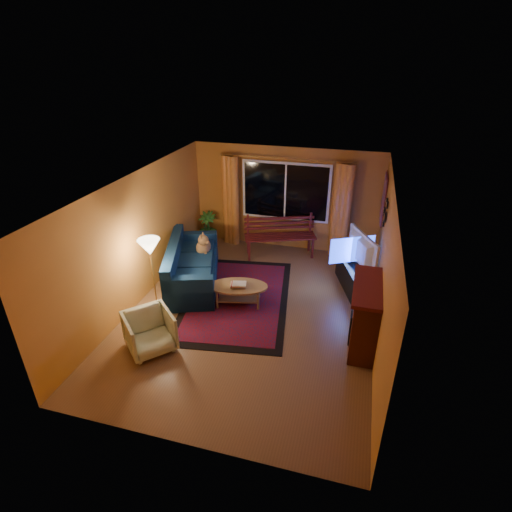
% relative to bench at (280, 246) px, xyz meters
% --- Properties ---
extents(floor, '(4.50, 6.00, 0.02)m').
position_rel_bench_xyz_m(floor, '(-0.01, -2.44, -0.26)').
color(floor, brown).
rests_on(floor, ground).
extents(ceiling, '(4.50, 6.00, 0.02)m').
position_rel_bench_xyz_m(ceiling, '(-0.01, -2.44, 2.26)').
color(ceiling, white).
rests_on(ceiling, ground).
extents(wall_back, '(4.50, 0.02, 2.50)m').
position_rel_bench_xyz_m(wall_back, '(-0.01, 0.57, 1.00)').
color(wall_back, '#C47C31').
rests_on(wall_back, ground).
extents(wall_left, '(0.02, 6.00, 2.50)m').
position_rel_bench_xyz_m(wall_left, '(-2.27, -2.44, 1.00)').
color(wall_left, '#C47C31').
rests_on(wall_left, ground).
extents(wall_right, '(0.02, 6.00, 2.50)m').
position_rel_bench_xyz_m(wall_right, '(2.25, -2.44, 1.00)').
color(wall_right, '#C47C31').
rests_on(wall_right, ground).
extents(window, '(2.00, 0.02, 1.30)m').
position_rel_bench_xyz_m(window, '(-0.01, 0.51, 1.20)').
color(window, black).
rests_on(window, wall_back).
extents(curtain_rod, '(3.20, 0.03, 0.03)m').
position_rel_bench_xyz_m(curtain_rod, '(-0.01, 0.46, 2.00)').
color(curtain_rod, '#BF8C3F').
rests_on(curtain_rod, wall_back).
extents(curtain_left, '(0.36, 0.36, 2.24)m').
position_rel_bench_xyz_m(curtain_left, '(-1.36, 0.44, 0.87)').
color(curtain_left, orange).
rests_on(curtain_left, ground).
extents(curtain_right, '(0.36, 0.36, 2.24)m').
position_rel_bench_xyz_m(curtain_right, '(1.34, 0.44, 0.87)').
color(curtain_right, orange).
rests_on(curtain_right, ground).
extents(bench, '(1.75, 1.05, 0.50)m').
position_rel_bench_xyz_m(bench, '(0.00, 0.00, 0.00)').
color(bench, '#4B1211').
rests_on(bench, ground).
extents(potted_plant, '(0.47, 0.47, 0.83)m').
position_rel_bench_xyz_m(potted_plant, '(-1.94, 0.23, 0.16)').
color(potted_plant, '#235B1E').
rests_on(potted_plant, ground).
extents(sofa, '(1.62, 2.42, 0.91)m').
position_rel_bench_xyz_m(sofa, '(-1.50, -1.73, 0.20)').
color(sofa, '#0C2547').
rests_on(sofa, ground).
extents(dog, '(0.45, 0.56, 0.54)m').
position_rel_bench_xyz_m(dog, '(-1.45, -1.23, 0.46)').
color(dog, '#9C7145').
rests_on(dog, sofa).
extents(armchair, '(0.99, 1.00, 0.75)m').
position_rel_bench_xyz_m(armchair, '(-1.34, -3.89, 0.12)').
color(armchair, beige).
rests_on(armchair, ground).
extents(floor_lamp, '(0.26, 0.26, 1.49)m').
position_rel_bench_xyz_m(floor_lamp, '(-1.78, -2.85, 0.49)').
color(floor_lamp, '#BF8C3F').
rests_on(floor_lamp, ground).
extents(rug, '(2.47, 3.46, 0.02)m').
position_rel_bench_xyz_m(rug, '(-0.42, -2.09, -0.24)').
color(rug, maroon).
rests_on(rug, ground).
extents(coffee_table, '(1.36, 1.36, 0.41)m').
position_rel_bench_xyz_m(coffee_table, '(-0.34, -2.24, -0.04)').
color(coffee_table, '#9E7949').
rests_on(coffee_table, ground).
extents(tv_console, '(0.83, 1.35, 0.53)m').
position_rel_bench_xyz_m(tv_console, '(1.80, -1.03, 0.02)').
color(tv_console, black).
rests_on(tv_console, ground).
extents(television, '(0.69, 1.12, 0.68)m').
position_rel_bench_xyz_m(television, '(1.80, -1.03, 0.62)').
color(television, black).
rests_on(television, tv_console).
extents(fireplace, '(0.40, 1.20, 1.10)m').
position_rel_bench_xyz_m(fireplace, '(2.04, -2.84, 0.30)').
color(fireplace, maroon).
rests_on(fireplace, ground).
extents(mirror_cluster, '(0.06, 0.60, 0.56)m').
position_rel_bench_xyz_m(mirror_cluster, '(2.20, -1.14, 1.55)').
color(mirror_cluster, black).
rests_on(mirror_cluster, wall_right).
extents(painting, '(0.04, 0.76, 0.96)m').
position_rel_bench_xyz_m(painting, '(2.21, 0.01, 1.40)').
color(painting, '#EC5023').
rests_on(painting, wall_right).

